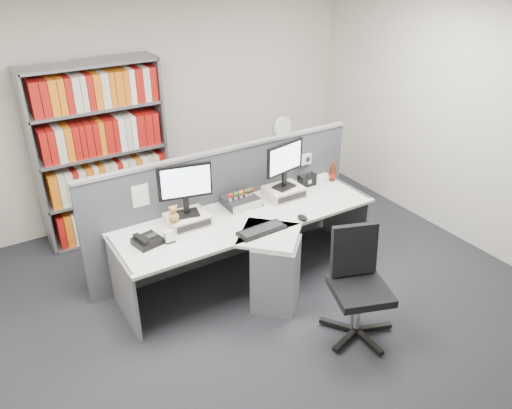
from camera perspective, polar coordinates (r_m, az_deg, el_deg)
ground at (r=4.79m, az=4.20°, el=-12.93°), size 5.50×5.50×0.00m
room_shell at (r=3.86m, az=5.12°, el=7.57°), size 5.04×5.54×2.72m
partition at (r=5.30m, az=-3.37°, el=0.01°), size 3.00×0.08×1.27m
desk at (r=4.91m, az=0.34°, el=-5.04°), size 2.60×1.20×0.72m
monitor_riser_left at (r=4.82m, az=-7.69°, el=-1.65°), size 0.38×0.31×0.10m
monitor_riser_right at (r=5.29m, az=3.16°, el=1.44°), size 0.38×0.31×0.10m
monitor_left at (r=4.65m, az=-7.97°, el=2.13°), size 0.49×0.20×0.51m
monitor_right at (r=5.15m, az=3.25°, el=4.85°), size 0.48×0.19×0.49m
desktop_pc at (r=5.11m, az=-1.77°, el=0.39°), size 0.33×0.29×0.09m
figurines at (r=5.07m, az=-1.54°, el=1.31°), size 0.29×0.05×0.09m
keyboard at (r=4.67m, az=0.63°, el=-2.89°), size 0.47×0.19×0.03m
mouse at (r=4.88m, az=5.23°, el=-1.47°), size 0.08×0.12×0.05m
desk_phone at (r=4.58m, az=-12.15°, el=-3.99°), size 0.26×0.25×0.10m
desk_calendar at (r=4.56m, az=-9.70°, el=-3.64°), size 0.10×0.07×0.12m
plush_toy at (r=4.65m, az=-9.22°, el=-1.17°), size 0.10×0.10×0.17m
speaker at (r=5.54m, az=5.73°, el=2.74°), size 0.19×0.11×0.13m
cola_bottle at (r=5.67m, az=8.58°, el=3.43°), size 0.07×0.07×0.22m
shelving_unit at (r=5.89m, az=-16.92°, el=5.29°), size 1.41×0.40×2.00m
filing_cabinet at (r=6.56m, az=2.75°, el=2.88°), size 0.45×0.61×0.70m
desk_fan at (r=6.31m, az=2.88°, el=8.25°), size 0.29×0.17×0.48m
office_chair at (r=4.47m, az=11.32°, el=-8.42°), size 0.65×0.65×0.97m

